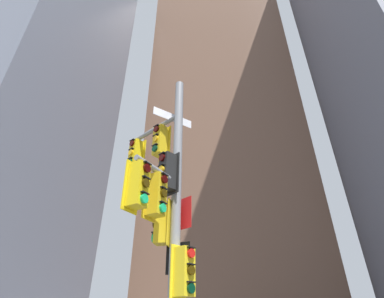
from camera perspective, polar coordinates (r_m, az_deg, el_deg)
The scene contains 3 objects.
building_tower_left at distance 34.11m, azimuth -28.42°, elevation 11.40°, with size 12.31×12.31×46.24m, color slate.
building_mid_block at distance 39.85m, azimuth 7.99°, elevation 2.80°, with size 17.18×17.18×48.35m, color brown.
signal_pole_assembly at distance 7.53m, azimuth -5.59°, elevation -9.60°, with size 2.64×2.70×8.86m.
Camera 1 is at (2.78, -6.44, 2.18)m, focal length 27.25 mm.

